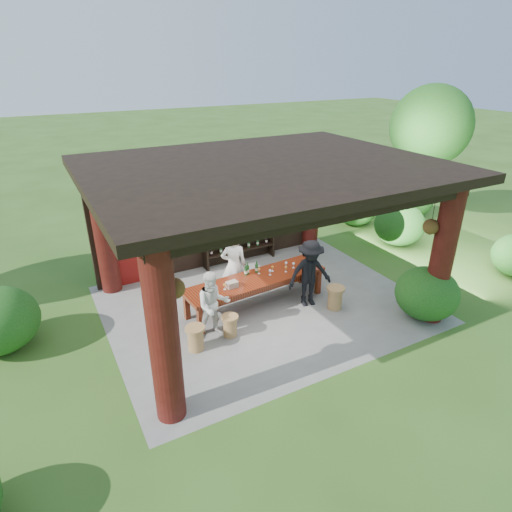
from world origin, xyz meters
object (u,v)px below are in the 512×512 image
stool_near_left (230,325)px  stool_near_right (335,297)px  wine_shelf (239,231)px  tasting_table (256,282)px  guest_woman (213,305)px  stool_far_left (196,338)px  guest_man (310,274)px  napkin_basket (232,284)px  host (234,266)px

stool_near_left → stool_near_right: size_ratio=0.87×
wine_shelf → tasting_table: wine_shelf is taller
guest_woman → stool_far_left: bearing=-143.3°
stool_near_left → guest_woman: bearing=147.2°
stool_far_left → guest_man: 3.18m
tasting_table → stool_near_right: (1.62, -1.03, -0.33)m
stool_far_left → napkin_basket: 1.59m
wine_shelf → guest_woman: wine_shelf is taller
stool_near_right → guest_man: (-0.46, 0.45, 0.55)m
guest_woman → napkin_basket: 0.89m
napkin_basket → guest_man: bearing=-13.6°
napkin_basket → stool_near_right: bearing=-21.3°
stool_far_left → host: (1.67, 1.62, 0.57)m
tasting_table → wine_shelf: bearing=72.7°
stool_far_left → guest_woman: (0.54, 0.29, 0.48)m
host → wine_shelf: bearing=-99.0°
wine_shelf → guest_man: wine_shelf is taller
stool_near_right → napkin_basket: bearing=158.7°
wine_shelf → napkin_basket: (-1.44, -2.53, -0.16)m
stool_far_left → napkin_basket: napkin_basket is taller
host → tasting_table: bearing=133.4°
stool_near_right → stool_far_left: 3.56m
stool_near_right → guest_man: guest_man is taller
wine_shelf → tasting_table: size_ratio=0.61×
host → guest_man: bearing=160.5°
tasting_table → napkin_basket: size_ratio=14.01×
stool_near_right → napkin_basket: size_ratio=2.21×
stool_near_right → stool_far_left: (-3.56, 0.07, -0.01)m
stool_far_left → guest_woman: bearing=28.4°
guest_man → stool_near_left: bearing=-163.3°
host → stool_far_left: bearing=65.4°
wine_shelf → stool_near_right: wine_shelf is taller
napkin_basket → wine_shelf: bearing=60.3°
tasting_table → stool_far_left: 2.19m
guest_man → napkin_basket: (-1.86, 0.45, -0.03)m
napkin_basket → stool_far_left: bearing=-146.1°
stool_near_left → host: size_ratio=0.29×
tasting_table → napkin_basket: bearing=-169.5°
wine_shelf → host: 2.02m
wine_shelf → host: bearing=-120.2°
stool_far_left → host: host is taller
guest_woman → napkin_basket: (0.70, 0.54, 0.05)m
wine_shelf → stool_near_right: 3.61m
host → stool_near_right: bearing=159.4°
host → guest_man: size_ratio=1.02×
tasting_table → stool_near_right: tasting_table is taller
tasting_table → guest_woman: (-1.40, -0.67, 0.13)m
tasting_table → stool_far_left: (-1.94, -0.96, -0.35)m
stool_near_left → napkin_basket: (0.41, 0.73, 0.56)m
wine_shelf → stool_near_left: (-1.85, -3.26, -0.72)m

